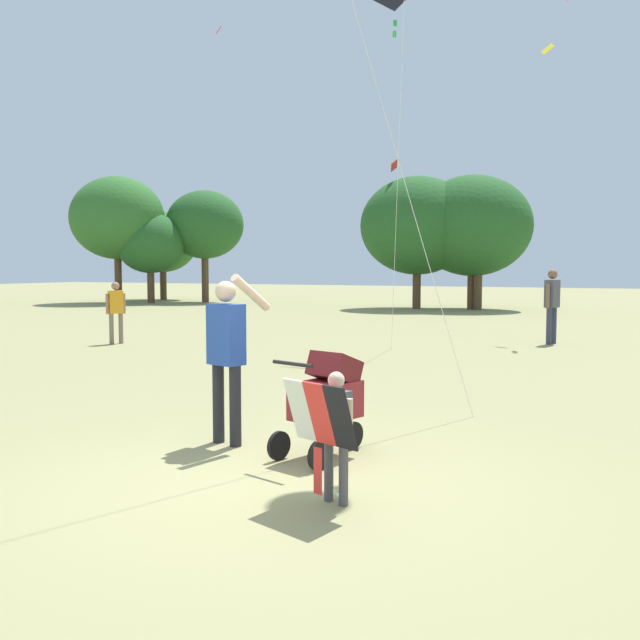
{
  "coord_description": "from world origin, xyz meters",
  "views": [
    {
      "loc": [
        2.97,
        -5.34,
        1.85
      ],
      "look_at": [
        -0.12,
        1.3,
        1.3
      ],
      "focal_mm": 40.26,
      "sensor_mm": 36.0,
      "label": 1
    }
  ],
  "objects": [
    {
      "name": "person_sitting_far",
      "position": [
        0.8,
        12.43,
        1.05
      ],
      "size": [
        0.34,
        0.55,
        1.78
      ],
      "color": "#33384C",
      "rests_on": "ground"
    },
    {
      "name": "ground_plane",
      "position": [
        0.0,
        0.0,
        0.0
      ],
      "size": [
        120.0,
        120.0,
        0.0
      ],
      "primitive_type": "plane",
      "color": "#938E5B"
    },
    {
      "name": "person_red_shirt",
      "position": [
        -8.67,
        8.1,
        0.87
      ],
      "size": [
        0.33,
        0.42,
        1.48
      ],
      "color": "#7F705B",
      "rests_on": "ground"
    },
    {
      "name": "stroller",
      "position": [
        0.14,
        0.9,
        0.61
      ],
      "size": [
        0.72,
        1.12,
        1.03
      ],
      "color": "black",
      "rests_on": "ground"
    },
    {
      "name": "person_adult_flyer",
      "position": [
        -1.01,
        0.92,
        1.02
      ],
      "size": [
        0.64,
        0.51,
        1.78
      ],
      "color": "#232328",
      "rests_on": "ground"
    },
    {
      "name": "child_with_butterfly_kite",
      "position": [
        0.76,
        -0.35,
        0.63
      ],
      "size": [
        0.66,
        0.47,
        1.04
      ],
      "color": "#4C4C51",
      "rests_on": "ground"
    },
    {
      "name": "treeline_distant",
      "position": [
        -11.12,
        25.09,
        3.66
      ],
      "size": [
        39.35,
        7.8,
        6.37
      ],
      "color": "brown",
      "rests_on": "ground"
    },
    {
      "name": "kite_orange_delta",
      "position": [
        -2.3,
        9.8,
        7.48
      ],
      "size": [
        2.02,
        3.84,
        8.26
      ],
      "color": "black",
      "rests_on": "ground"
    }
  ]
}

